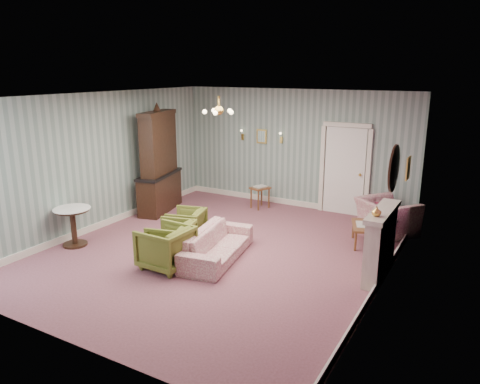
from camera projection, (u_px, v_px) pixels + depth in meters
The scene contains 27 objects.
floor at pixel (221, 251), 8.67m from camera, with size 7.00×7.00×0.00m, color #89505D.
ceiling at pixel (219, 96), 7.92m from camera, with size 7.00×7.00×0.00m, color white.
wall_back at pixel (295, 149), 11.24m from camera, with size 6.00×6.00×0.00m, color slate.
wall_front at pixel (62, 236), 5.35m from camera, with size 6.00×6.00×0.00m, color slate.
wall_left at pixel (100, 161), 9.72m from camera, with size 7.00×7.00×0.00m, color slate.
wall_right at pixel (388, 199), 6.87m from camera, with size 7.00×7.00×0.00m, color slate.
wall_right_floral at pixel (387, 199), 6.88m from camera, with size 7.00×7.00×0.00m, color #AF5785.
door at pixel (345, 169), 10.68m from camera, with size 1.12×0.12×2.16m, color white, non-canonical shape.
olive_chair_a at pixel (166, 245), 7.86m from camera, with size 0.80×0.75×0.82m, color #5E6423.
olive_chair_b at pixel (171, 238), 8.27m from camera, with size 0.74×0.69×0.76m, color #5E6423.
olive_chair_c at pixel (186, 223), 9.21m from camera, with size 0.67×0.63×0.69m, color #5E6423.
sofa_chintz at pixel (217, 239), 8.24m from camera, with size 1.92×0.56×0.75m, color #9B3E59.
wingback_chair at pixel (387, 211), 9.52m from camera, with size 1.10×0.72×0.96m, color #9B3E59.
dresser at pixel (159, 159), 10.85m from camera, with size 0.53×1.53×2.56m, color black, non-canonical shape.
fireplace at pixel (380, 243), 7.50m from camera, with size 0.30×1.40×1.16m, color beige, non-canonical shape.
mantel_vase at pixel (376, 211), 7.00m from camera, with size 0.15×0.15×0.15m, color gold.
oval_mirror at pixel (393, 168), 7.12m from camera, with size 0.04×0.76×0.84m, color white, non-canonical shape.
framed_print at pixel (408, 168), 8.32m from camera, with size 0.04×0.34×0.42m, color gold, non-canonical shape.
coffee_table at pixel (364, 235), 8.94m from camera, with size 0.46×0.82×0.42m, color brown, non-canonical shape.
side_table_black at pixel (384, 232), 8.74m from camera, with size 0.43×0.43×0.65m, color black, non-canonical shape.
pedestal_table at pixel (74, 227), 8.86m from camera, with size 0.71×0.71×0.77m, color black, non-canonical shape.
nesting_table at pixel (260, 197), 11.30m from camera, with size 0.35×0.45×0.58m, color brown, non-canonical shape.
gilt_mirror_back at pixel (261, 136), 11.57m from camera, with size 0.28×0.06×0.36m, color gold, non-canonical shape.
sconce_left at pixel (242, 135), 11.81m from camera, with size 0.16×0.12×0.30m, color gold, non-canonical shape.
sconce_right at pixel (281, 138), 11.29m from camera, with size 0.16×0.12×0.30m, color gold, non-canonical shape.
chandelier at pixel (219, 112), 7.99m from camera, with size 0.56×0.56×0.36m, color gold, non-canonical shape.
burgundy_cushion at pixel (383, 213), 9.41m from camera, with size 0.38×0.10×0.38m, color maroon.
Camera 1 is at (4.29, -6.86, 3.35)m, focal length 34.10 mm.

